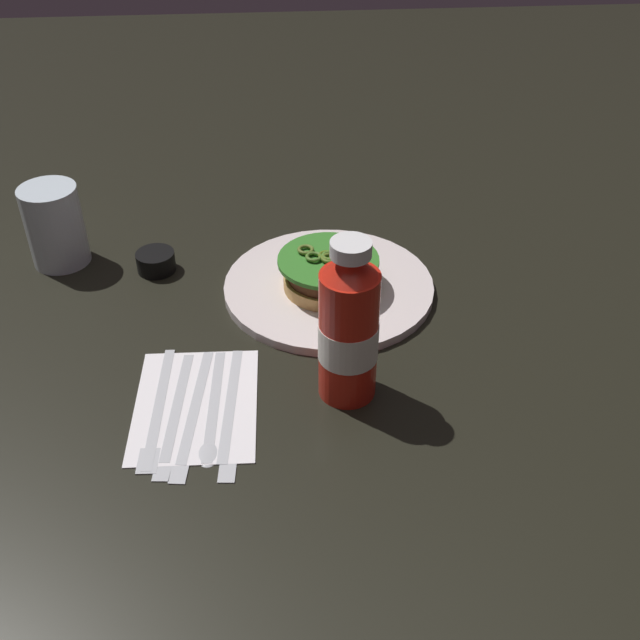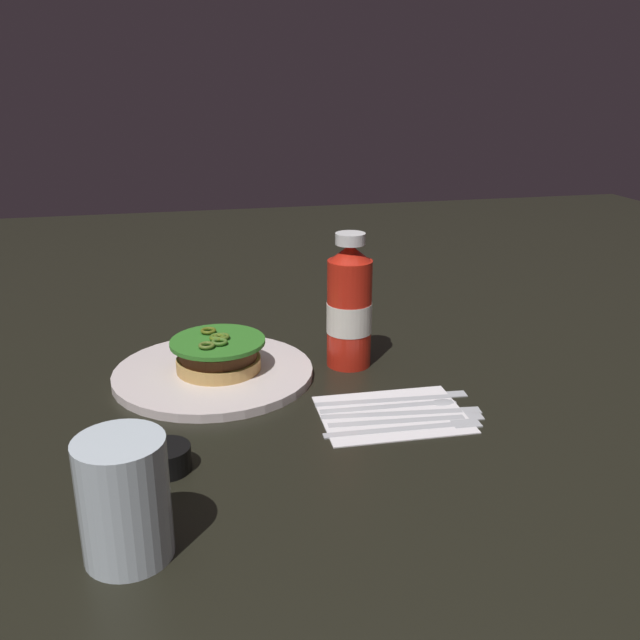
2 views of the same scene
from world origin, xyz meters
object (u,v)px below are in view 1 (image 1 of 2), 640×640
object	(u,v)px
water_glass	(55,226)
butter_knife	(173,419)
table_knife	(191,418)
burger_sandwich	(328,272)
condiment_cup	(156,261)
ketchup_bottle	(349,329)
napkin	(196,404)
fork_utensil	(156,415)
dinner_plate	(329,287)
steak_knife	(230,417)
spoon_utensil	(212,419)

from	to	relation	value
water_glass	butter_knife	xyz separation A→B (m)	(0.35, 0.19, -0.05)
butter_knife	table_knife	distance (m)	0.02
burger_sandwich	condiment_cup	size ratio (longest dim) A/B	2.48
ketchup_bottle	napkin	world-z (taller)	ketchup_bottle
water_glass	fork_utensil	size ratio (longest dim) A/B	0.58
dinner_plate	condiment_cup	xyz separation A→B (m)	(-0.07, -0.24, 0.01)
butter_knife	table_knife	bearing A→B (deg)	86.42
fork_utensil	ketchup_bottle	bearing A→B (deg)	97.49
water_glass	steak_knife	size ratio (longest dim) A/B	0.55
fork_utensil	spoon_utensil	world-z (taller)	same
water_glass	table_knife	size ratio (longest dim) A/B	0.56
butter_knife	condiment_cup	bearing A→B (deg)	-171.51
table_knife	condiment_cup	bearing A→B (deg)	-168.00
condiment_cup	napkin	size ratio (longest dim) A/B	0.30
dinner_plate	steak_knife	bearing A→B (deg)	-28.67
napkin	fork_utensil	world-z (taller)	fork_utensil
dinner_plate	burger_sandwich	world-z (taller)	burger_sandwich
burger_sandwich	steak_knife	xyz separation A→B (m)	(0.24, -0.13, -0.03)
dinner_plate	butter_knife	size ratio (longest dim) A/B	1.43
condiment_cup	table_knife	distance (m)	0.32
napkin	fork_utensil	size ratio (longest dim) A/B	0.92
water_glass	fork_utensil	xyz separation A→B (m)	(0.34, 0.17, -0.05)
water_glass	condiment_cup	size ratio (longest dim) A/B	2.14
napkin	spoon_utensil	bearing A→B (deg)	33.04
napkin	spoon_utensil	xyz separation A→B (m)	(0.03, 0.02, 0.00)
water_glass	fork_utensil	world-z (taller)	water_glass
burger_sandwich	fork_utensil	distance (m)	0.31
napkin	table_knife	size ratio (longest dim) A/B	0.88
spoon_utensil	ketchup_bottle	bearing A→B (deg)	104.47
ketchup_bottle	table_knife	bearing A→B (deg)	-78.33
napkin	butter_knife	distance (m)	0.03
ketchup_bottle	steak_knife	world-z (taller)	ketchup_bottle
water_glass	fork_utensil	bearing A→B (deg)	26.05
ketchup_bottle	steak_knife	distance (m)	0.17
water_glass	condiment_cup	distance (m)	0.15
water_glass	condiment_cup	bearing A→B (deg)	75.47
dinner_plate	steak_knife	xyz separation A→B (m)	(0.24, -0.13, -0.00)
water_glass	condiment_cup	xyz separation A→B (m)	(0.04, 0.14, -0.04)
water_glass	spoon_utensil	bearing A→B (deg)	32.96
dinner_plate	table_knife	world-z (taller)	dinner_plate
butter_knife	spoon_utensil	distance (m)	0.04
table_knife	spoon_utensil	distance (m)	0.02
dinner_plate	water_glass	size ratio (longest dim) A/B	2.46
steak_knife	condiment_cup	bearing A→B (deg)	-160.84
spoon_utensil	steak_knife	world-z (taller)	same
ketchup_bottle	spoon_utensil	world-z (taller)	ketchup_bottle
fork_utensil	butter_knife	distance (m)	0.02
table_knife	spoon_utensil	world-z (taller)	same
dinner_plate	condiment_cup	bearing A→B (deg)	-106.47
dinner_plate	spoon_utensil	xyz separation A→B (m)	(0.25, -0.15, -0.00)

